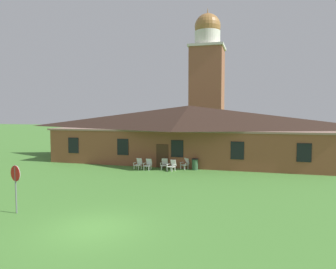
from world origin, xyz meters
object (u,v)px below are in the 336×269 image
lawn_chair_by_porch (138,164)px  lawn_chair_near_door (148,164)px  trash_bin (195,164)px  lawn_chair_left_end (164,164)px  lawn_chair_middle (172,165)px  stop_sign (16,179)px  lawn_chair_right_end (185,163)px

lawn_chair_by_porch → lawn_chair_near_door: same height
lawn_chair_near_door → trash_bin: size_ratio=0.98×
lawn_chair_near_door → lawn_chair_left_end: (1.31, 0.55, 0.00)m
lawn_chair_near_door → lawn_chair_middle: bearing=1.3°
stop_sign → trash_bin: (6.30, 13.84, -1.19)m
stop_sign → trash_bin: 15.25m
lawn_chair_right_end → stop_sign: bearing=-111.2°
lawn_chair_middle → trash_bin: size_ratio=0.98×
stop_sign → lawn_chair_left_end: (3.73, 13.26, -1.19)m
lawn_chair_by_porch → trash_bin: (4.80, 1.06, -0.00)m
stop_sign → lawn_chair_right_end: (5.42, 13.95, -1.19)m
lawn_chair_left_end → trash_bin: (2.57, 0.58, -0.00)m
lawn_chair_by_porch → lawn_chair_near_door: bearing=-4.0°
lawn_chair_middle → lawn_chair_right_end: 1.48m
lawn_chair_middle → trash_bin: (1.76, 1.08, -0.00)m
lawn_chair_by_porch → lawn_chair_right_end: (3.92, 1.18, 0.00)m
lawn_chair_near_door → lawn_chair_middle: 2.12m
lawn_chair_middle → lawn_chair_right_end: size_ratio=1.00×
lawn_chair_near_door → trash_bin: 4.04m
lawn_chair_right_end → trash_bin: bearing=-7.5°
stop_sign → lawn_chair_by_porch: (1.50, 12.77, -1.19)m
stop_sign → lawn_chair_by_porch: 12.92m
stop_sign → lawn_chair_left_end: stop_sign is taller
lawn_chair_left_end → lawn_chair_right_end: bearing=22.4°
lawn_chair_right_end → lawn_chair_left_end: bearing=-157.6°
lawn_chair_by_porch → trash_bin: 4.91m
stop_sign → lawn_chair_by_porch: stop_sign is taller
stop_sign → lawn_chair_middle: 13.60m
lawn_chair_middle → trash_bin: 2.06m
lawn_chair_near_door → lawn_chair_left_end: same height
lawn_chair_near_door → lawn_chair_right_end: same height
lawn_chair_right_end → trash_bin: (0.88, -0.12, -0.00)m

